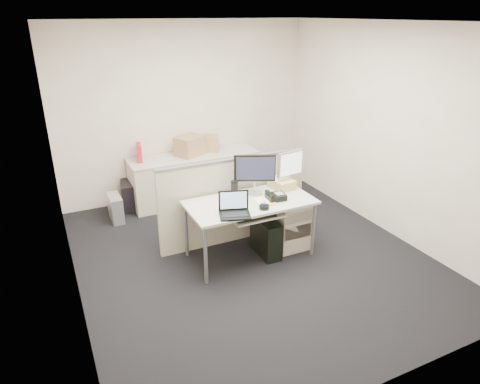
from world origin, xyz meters
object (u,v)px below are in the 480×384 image
desk_phone (276,197)px  monitor_main (255,175)px  desk (250,206)px  laptop (235,206)px

desk_phone → monitor_main: bearing=124.0°
desk → desk_phone: bearing=-16.4°
monitor_main → desk_phone: size_ratio=2.30×
monitor_main → laptop: (-0.48, -0.46, -0.12)m
laptop → desk_phone: size_ratio=1.54×
monitor_main → laptop: monitor_main is taller
monitor_main → laptop: bearing=-112.0°
laptop → desk_phone: 0.66m
monitor_main → laptop: 0.67m
desk → monitor_main: 0.39m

